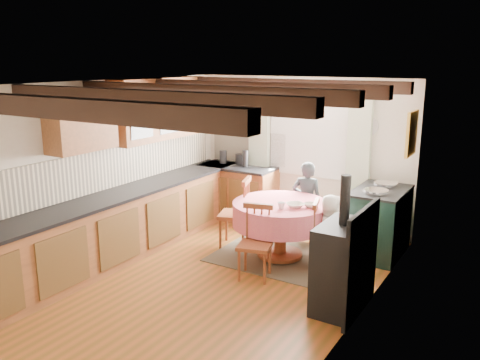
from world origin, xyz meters
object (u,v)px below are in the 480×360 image
Objects in this scene: child_far at (307,202)px; cup at (281,206)px; chair_near at (255,243)px; child_right at (331,233)px; cast_iron_stove at (343,244)px; aga_range at (379,221)px; chair_right at (328,236)px; chair_left at (234,212)px; dining_table at (280,230)px.

child_far is 1.08m from cup.
chair_near is 0.91× the size of child_right.
cast_iron_stove reaches higher than chair_near.
cup is (0.10, -1.05, 0.22)m from child_far.
child_right reaches higher than aga_range.
chair_right is 0.62× the size of cast_iron_stove.
chair_left is 2.24m from cast_iron_stove.
chair_left is at bearing 68.84° from chair_right.
aga_range is at bearing -39.86° from chair_right.
chair_left is at bearing 28.34° from child_far.
cast_iron_stove is at bearing -166.11° from chair_right.
chair_near is 1.24m from cast_iron_stove.
chair_right is at bearing -113.76° from aga_range.
chair_left reaches higher than chair_right.
chair_right is (0.68, 0.68, 0.00)m from chair_near.
child_right is (-0.47, 0.90, -0.25)m from cast_iron_stove.
cast_iron_stove is at bearing -38.02° from dining_table.
aga_range reaches higher than cup.
child_far reaches higher than chair_left.
dining_table is at bearing -143.09° from aga_range.
cup is at bearing -131.54° from aga_range.
chair_left is 10.57× the size of cup.
dining_table is 13.46× the size of cup.
aga_range is 1.02× the size of child_right.
chair_near is 0.96m from chair_right.
chair_near is 1.91m from aga_range.
child_far is at bearing 34.63° from child_right.
child_far is at bearing 73.97° from chair_near.
chair_near is (0.03, -0.75, 0.07)m from dining_table.
cast_iron_stove reaches higher than chair_right.
child_right reaches higher than chair_near.
child_right reaches higher than chair_right.
chair_right is at bearing 18.53° from cup.
dining_table is at bearing 68.12° from chair_right.
cast_iron_stove reaches higher than cup.
dining_table is 0.76m from chair_near.
cup is (0.14, -0.26, 0.44)m from dining_table.
aga_range reaches higher than dining_table.
chair_right reaches higher than cup.
cup is (0.11, 0.49, 0.37)m from chair_near.
cup is (-0.97, -1.09, 0.35)m from aga_range.
cup is at bearing -62.65° from dining_table.
chair_left reaches higher than chair_near.
chair_near is at bearing 118.84° from chair_right.
child_far reaches higher than chair_right.
dining_table is at bearing 117.35° from cup.
child_far is (-1.18, 1.74, -0.15)m from cast_iron_stove.
aga_range is 0.95m from child_right.
child_far is at bearing -177.79° from aga_range.
child_far is 1.10m from child_right.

